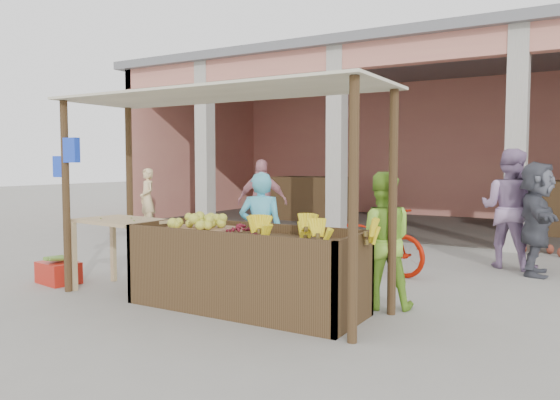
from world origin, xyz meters
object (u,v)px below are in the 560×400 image
Objects in this scene: fruit_stall at (245,273)px; side_table at (122,231)px; red_crate at (59,273)px; vendor_green at (381,236)px; vendor_blue at (261,228)px; motorcycle at (370,239)px.

fruit_stall is 1.85m from side_table.
vendor_green is at bearing 23.85° from red_crate.
side_table is 1.74m from vendor_blue.
fruit_stall is 1.54m from vendor_green.
side_table is (-1.82, -0.06, 0.35)m from fruit_stall.
side_table is at bearing 152.52° from motorcycle.
side_table is at bearing 2.94° from vendor_blue.
red_crate is 0.29× the size of motorcycle.
vendor_blue reaches higher than vendor_green.
motorcycle is at bearing 56.60° from side_table.
red_crate is 0.34× the size of vendor_blue.
side_table is at bearing -177.99° from fruit_stall.
vendor_green is (4.10, 1.02, 0.65)m from red_crate.
vendor_blue is at bearing -21.01° from vendor_green.
vendor_blue is 0.85× the size of motorcycle.
motorcycle is (2.25, 2.66, -0.27)m from side_table.
vendor_green is (1.53, 0.06, -0.00)m from vendor_blue.
side_table reaches higher than red_crate.
red_crate is 2.82m from vendor_blue.
fruit_stall is 2.87m from red_crate.
vendor_green is at bearing 22.75° from side_table.
side_table is 0.63× the size of motorcycle.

